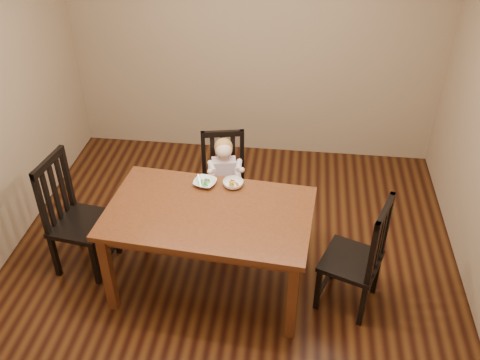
# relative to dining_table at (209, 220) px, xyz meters

# --- Properties ---
(room) EXTENTS (4.01, 4.01, 2.71)m
(room) POSITION_rel_dining_table_xyz_m (0.13, 0.23, 0.65)
(room) COLOR #45250E
(room) RESTS_ON ground
(dining_table) EXTENTS (1.65, 1.07, 0.79)m
(dining_table) POSITION_rel_dining_table_xyz_m (0.00, 0.00, 0.00)
(dining_table) COLOR #492511
(dining_table) RESTS_ON room
(chair_child) EXTENTS (0.48, 0.47, 0.95)m
(chair_child) POSITION_rel_dining_table_xyz_m (-0.01, 0.83, -0.24)
(chair_child) COLOR black
(chair_child) RESTS_ON room
(chair_left) EXTENTS (0.50, 0.52, 1.07)m
(chair_left) POSITION_rel_dining_table_xyz_m (-1.17, 0.13, -0.19)
(chair_left) COLOR black
(chair_left) RESTS_ON room
(chair_right) EXTENTS (0.55, 0.56, 1.03)m
(chair_right) POSITION_rel_dining_table_xyz_m (1.17, -0.06, -0.21)
(chair_right) COLOR black
(chair_right) RESTS_ON room
(toddler) EXTENTS (0.35, 0.41, 0.49)m
(toddler) POSITION_rel_dining_table_xyz_m (0.00, 0.78, -0.12)
(toddler) COLOR white
(toddler) RESTS_ON chair_child
(bowl_peas) EXTENTS (0.22, 0.22, 0.04)m
(bowl_peas) POSITION_rel_dining_table_xyz_m (-0.09, 0.33, 0.11)
(bowl_peas) COLOR white
(bowl_peas) RESTS_ON dining_table
(bowl_veg) EXTENTS (0.22, 0.22, 0.05)m
(bowl_veg) POSITION_rel_dining_table_xyz_m (0.14, 0.34, 0.12)
(bowl_veg) COLOR white
(bowl_veg) RESTS_ON dining_table
(fork) EXTENTS (0.05, 0.11, 0.04)m
(fork) POSITION_rel_dining_table_xyz_m (-0.13, 0.32, 0.14)
(fork) COLOR silver
(fork) RESTS_ON bowl_peas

